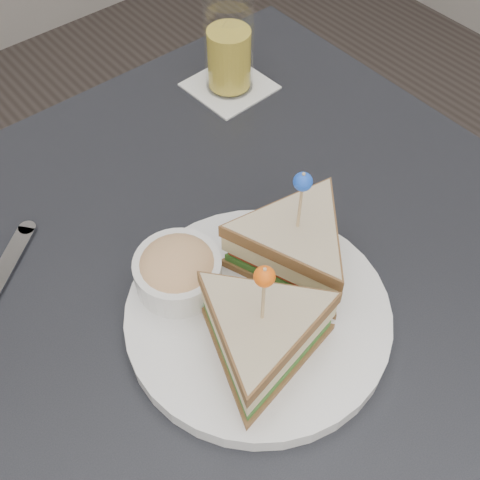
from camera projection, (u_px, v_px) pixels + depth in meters
name	position (u px, v px, depth m)	size (l,w,h in m)	color
table	(239.00, 313.00, 0.73)	(0.80, 0.80, 0.75)	black
plate_meal	(264.00, 293.00, 0.61)	(0.36, 0.36, 0.16)	white
drink_set	(229.00, 51.00, 0.84)	(0.11, 0.11, 0.14)	white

